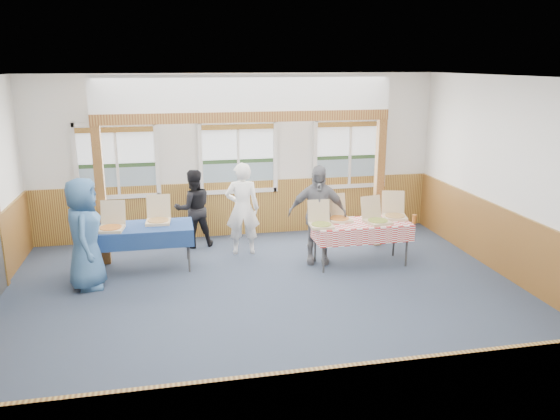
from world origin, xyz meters
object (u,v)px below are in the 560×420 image
Objects in this scene: woman_white at (242,209)px; woman_black at (193,208)px; table_right at (361,226)px; table_left at (137,230)px; person_grey at (317,214)px; man_blue at (84,234)px.

woman_white is 1.04m from woman_black.
table_right is 1.12× the size of woman_black.
woman_black is (0.99, 1.02, 0.04)m from table_left.
table_right is at bearing -7.39° from person_grey.
table_left is 1.34× the size of woman_black.
table_left and table_right have the same top height.
person_grey reaches higher than table_right.
table_left is 1.42m from woman_black.
woman_black is 0.85× the size of man_blue.
table_left is 3.79m from table_right.
man_blue is (-2.57, -1.07, 0.03)m from woman_white.
table_left is at bearing 19.49° from woman_white.
man_blue is 3.80m from person_grey.
man_blue reaches higher than table_left.
woman_white reaches higher than table_right.
person_grey is at bearing 138.18° from woman_black.
woman_white is at bearing 135.67° from woman_black.
table_right is 0.77m from person_grey.
woman_white is at bearing -1.72° from table_left.
man_blue is (-4.49, -0.11, 0.18)m from table_right.
man_blue is at bearing -179.69° from table_right.
woman_white reaches higher than woman_black.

